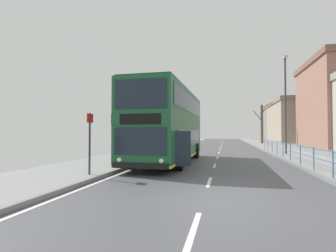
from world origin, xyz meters
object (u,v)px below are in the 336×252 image
object	(u,v)px
background_building_02	(298,121)
street_lamp_far_side	(285,97)
double_decker_bus_main	(169,125)
bus_stop_sign_near	(90,136)
bare_tree_far_00	(262,123)

from	to	relation	value
background_building_02	street_lamp_far_side	bearing A→B (deg)	-105.68
double_decker_bus_main	background_building_02	world-z (taller)	background_building_02
bus_stop_sign_near	background_building_02	size ratio (longest dim) A/B	0.16
street_lamp_far_side	background_building_02	xyz separation A→B (m)	(8.74, 31.12, -0.67)
bare_tree_far_00	background_building_02	distance (m)	13.14
bare_tree_far_00	street_lamp_far_side	bearing A→B (deg)	-92.40
street_lamp_far_side	bare_tree_far_00	xyz separation A→B (m)	(0.86, 20.61, -1.35)
double_decker_bus_main	bare_tree_far_00	xyz separation A→B (m)	(8.91, 27.57, 1.05)
bare_tree_far_00	bus_stop_sign_near	bearing A→B (deg)	-108.02
bus_stop_sign_near	bare_tree_far_00	world-z (taller)	bare_tree_far_00
double_decker_bus_main	bare_tree_far_00	world-z (taller)	bare_tree_far_00
bare_tree_far_00	double_decker_bus_main	bearing A→B (deg)	-107.91
bus_stop_sign_near	street_lamp_far_side	distance (m)	16.55
bus_stop_sign_near	street_lamp_far_side	bearing A→B (deg)	52.02
double_decker_bus_main	bus_stop_sign_near	world-z (taller)	double_decker_bus_main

